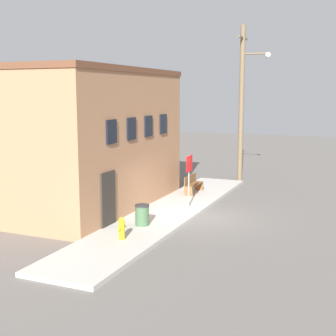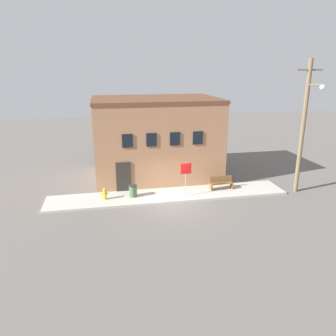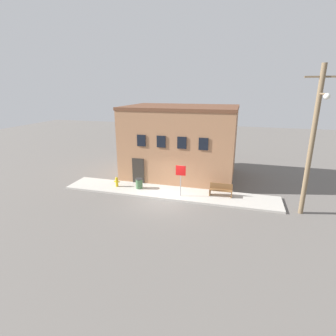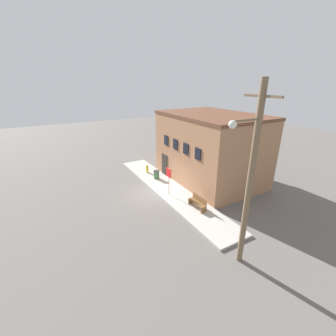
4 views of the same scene
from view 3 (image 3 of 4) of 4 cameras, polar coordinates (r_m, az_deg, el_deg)
The scene contains 8 objects.
ground_plane at distance 18.64m, azimuth -0.96°, elevation -7.00°, with size 80.00×80.00×0.00m, color #66605B.
sidewalk at distance 19.73m, azimuth 0.10°, elevation -5.36°, with size 16.03×2.54×0.15m.
brick_building at distance 23.05m, azimuth 2.83°, elevation 5.72°, with size 9.35×6.53×6.16m.
fire_hydrant at distance 20.98m, azimuth -11.09°, elevation -2.96°, with size 0.46×0.22×0.77m.
stop_sign at distance 18.41m, azimuth 2.78°, elevation -1.48°, with size 0.71×0.06×2.27m.
bench at distance 19.21m, azimuth 11.44°, elevation -4.70°, with size 1.61×0.44×0.90m.
trash_bin at distance 20.35m, azimuth -6.30°, elevation -3.33°, with size 0.55×0.55×0.79m.
utility_pole at distance 17.41m, azimuth 28.94°, elevation 5.33°, with size 1.80×1.75×8.89m.
Camera 3 is at (4.91, -16.31, 7.58)m, focal length 28.00 mm.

